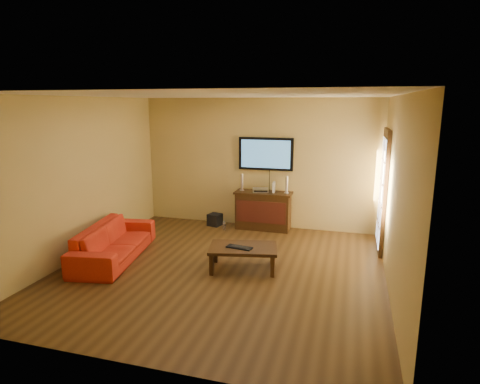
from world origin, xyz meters
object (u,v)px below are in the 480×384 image
at_px(speaker_right, 287,185).
at_px(subwoofer, 215,220).
at_px(keyboard, 239,247).
at_px(coffee_table, 243,249).
at_px(bottle, 224,226).
at_px(media_console, 263,210).
at_px(speaker_left, 242,183).
at_px(game_console, 274,187).
at_px(television, 266,154).
at_px(av_receiver, 261,190).
at_px(sofa, 114,236).

relative_size(speaker_right, subwoofer, 1.38).
bearing_deg(keyboard, coffee_table, 61.09).
bearing_deg(bottle, coffee_table, -63.36).
height_order(media_console, speaker_left, speaker_left).
bearing_deg(keyboard, game_console, 87.68).
bearing_deg(game_console, coffee_table, -95.45).
height_order(television, av_receiver, television).
bearing_deg(game_console, television, 139.09).
distance_m(media_console, television, 1.18).
bearing_deg(bottle, media_console, 24.12).
bearing_deg(sofa, speaker_left, -44.53).
distance_m(coffee_table, speaker_right, 2.29).
bearing_deg(keyboard, media_console, 93.14).
bearing_deg(sofa, game_console, -54.29).
bearing_deg(speaker_left, media_console, -2.03).
xyz_separation_m(television, subwoofer, (-1.05, -0.24, -1.43)).
relative_size(sofa, speaker_left, 5.64).
distance_m(television, coffee_table, 2.65).
distance_m(speaker_right, subwoofer, 1.74).
bearing_deg(av_receiver, bottle, -168.84).
relative_size(media_console, television, 1.03).
bearing_deg(coffee_table, speaker_right, 81.74).
bearing_deg(coffee_table, sofa, -176.41).
relative_size(media_console, av_receiver, 3.64).
bearing_deg(subwoofer, av_receiver, 17.25).
distance_m(coffee_table, sofa, 2.23).
bearing_deg(game_console, media_console, -176.92).
bearing_deg(speaker_left, av_receiver, -1.36).
bearing_deg(television, av_receiver, -109.07).
distance_m(television, av_receiver, 0.76).
xyz_separation_m(av_receiver, game_console, (0.28, 0.02, 0.07)).
relative_size(game_console, bottle, 1.10).
bearing_deg(bottle, game_console, 20.63).
height_order(speaker_right, game_console, speaker_right).
bearing_deg(television, sofa, -129.79).
bearing_deg(coffee_table, game_console, 88.66).
height_order(television, bottle, television).
distance_m(game_console, subwoofer, 1.48).
relative_size(television, sofa, 0.57).
height_order(media_console, sofa, media_console).
xyz_separation_m(media_console, game_console, (0.21, 0.03, 0.50)).
height_order(coffee_table, sofa, sofa).
distance_m(television, subwoofer, 1.79).
bearing_deg(game_console, keyboard, -96.43).
bearing_deg(keyboard, speaker_left, 104.67).
distance_m(subwoofer, keyboard, 2.48).
height_order(av_receiver, subwoofer, av_receiver).
relative_size(media_console, speaker_right, 3.33).
bearing_deg(speaker_right, speaker_left, -179.60).
bearing_deg(coffee_table, television, 93.97).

